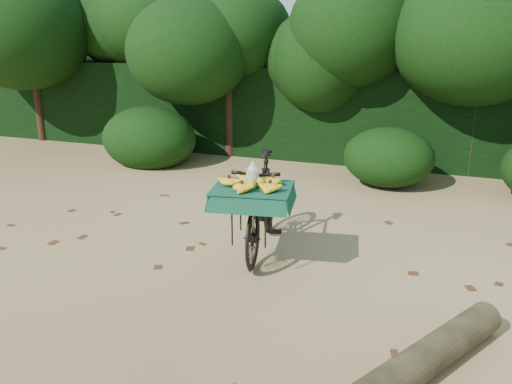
% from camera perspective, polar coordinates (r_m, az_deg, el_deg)
% --- Properties ---
extents(ground, '(80.00, 80.00, 0.00)m').
position_cam_1_polar(ground, '(5.82, -6.66, -9.64)').
color(ground, tan).
rests_on(ground, ground).
extents(vendor_bicycle, '(0.99, 1.99, 1.16)m').
position_cam_1_polar(vendor_bicycle, '(6.39, 0.56, -1.20)').
color(vendor_bicycle, black).
rests_on(vendor_bicycle, ground).
extents(hedge_backdrop, '(26.00, 1.80, 1.80)m').
position_cam_1_polar(hedge_backdrop, '(11.31, 7.44, 8.51)').
color(hedge_backdrop, black).
rests_on(hedge_backdrop, ground).
extents(tree_row, '(14.50, 2.00, 4.00)m').
position_cam_1_polar(tree_row, '(10.57, 3.16, 14.01)').
color(tree_row, black).
rests_on(tree_row, ground).
extents(bush_clumps, '(8.80, 1.70, 0.90)m').
position_cam_1_polar(bush_clumps, '(9.37, 7.67, 3.83)').
color(bush_clumps, black).
rests_on(bush_clumps, ground).
extents(leaf_litter, '(7.00, 7.30, 0.01)m').
position_cam_1_polar(leaf_litter, '(6.35, -4.08, -7.11)').
color(leaf_litter, '#4F2B15').
rests_on(leaf_litter, ground).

